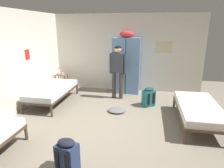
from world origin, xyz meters
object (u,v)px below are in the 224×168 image
at_px(shelf_unit, 62,81).
at_px(lotion_bottle, 63,73).
at_px(backpack_teal, 148,97).
at_px(locker_bank, 126,64).
at_px(person_traveler, 118,67).
at_px(backpack_navy, 68,156).
at_px(clothes_pile_grey, 117,110).
at_px(bed_left_rear, 52,90).
at_px(bed_right, 198,109).
at_px(water_bottle, 59,71).

height_order(shelf_unit, lotion_bottle, lotion_bottle).
bearing_deg(backpack_teal, shelf_unit, 162.99).
distance_m(locker_bank, person_traveler, 0.70).
height_order(locker_bank, backpack_teal, locker_bank).
distance_m(backpack_navy, clothes_pile_grey, 2.40).
bearing_deg(shelf_unit, clothes_pile_grey, -34.21).
bearing_deg(person_traveler, clothes_pile_grey, -81.80).
relative_size(locker_bank, backpack_teal, 3.76).
relative_size(locker_bank, bed_left_rear, 1.09).
bearing_deg(clothes_pile_grey, backpack_teal, 35.62).
xyz_separation_m(locker_bank, clothes_pile_grey, (-0.04, -1.72, -0.92)).
distance_m(locker_bank, shelf_unit, 2.37).
relative_size(bed_left_rear, person_traveler, 1.15).
relative_size(bed_left_rear, bed_right, 1.00).
bearing_deg(water_bottle, backpack_navy, -63.73).
distance_m(locker_bank, backpack_navy, 4.16).
height_order(lotion_bottle, backpack_navy, lotion_bottle).
height_order(locker_bank, bed_right, locker_bank).
xyz_separation_m(shelf_unit, bed_right, (4.19, -1.85, 0.04)).
distance_m(locker_bank, bed_right, 2.87).
bearing_deg(lotion_bottle, water_bottle, 158.20).
bearing_deg(person_traveler, bed_right, -33.20).
height_order(water_bottle, backpack_navy, water_bottle).
height_order(water_bottle, clothes_pile_grey, water_bottle).
height_order(person_traveler, backpack_teal, person_traveler).
relative_size(bed_right, person_traveler, 1.15).
distance_m(lotion_bottle, backpack_navy, 4.24).
relative_size(shelf_unit, clothes_pile_grey, 1.21).
height_order(bed_left_rear, backpack_teal, backpack_teal).
distance_m(backpack_navy, backpack_teal, 3.18).
bearing_deg(bed_right, clothes_pile_grey, 170.39).
bearing_deg(locker_bank, bed_left_rear, -145.18).
bearing_deg(locker_bank, person_traveler, -105.84).
bearing_deg(shelf_unit, person_traveler, -12.78).
relative_size(person_traveler, backpack_teal, 3.00).
bearing_deg(backpack_navy, shelf_unit, 115.43).
bearing_deg(bed_right, bed_left_rear, 170.71).
bearing_deg(water_bottle, bed_right, -23.66).
xyz_separation_m(lotion_bottle, backpack_teal, (2.99, -0.89, -0.37)).
relative_size(bed_right, water_bottle, 7.98).
height_order(shelf_unit, backpack_teal, shelf_unit).
relative_size(locker_bank, bed_right, 1.09).
bearing_deg(backpack_navy, bed_right, 40.66).
xyz_separation_m(person_traveler, backpack_teal, (0.97, -0.46, -0.73)).
height_order(locker_bank, water_bottle, locker_bank).
relative_size(bed_right, backpack_navy, 3.45).
height_order(backpack_navy, clothes_pile_grey, backpack_navy).
xyz_separation_m(bed_left_rear, bed_right, (3.94, -0.65, 0.00)).
xyz_separation_m(bed_right, lotion_bottle, (-4.12, 1.81, 0.25)).
xyz_separation_m(bed_left_rear, lotion_bottle, (-0.18, 1.17, 0.25)).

